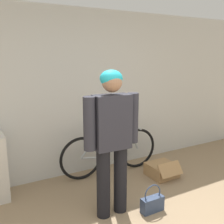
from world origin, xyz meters
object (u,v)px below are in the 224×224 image
object	(u,v)px
person	(112,134)
cardboard_box	(162,170)
bicycle	(111,152)
handbag	(152,203)

from	to	relation	value
person	cardboard_box	distance (m)	1.58
person	bicycle	distance (m)	1.30
bicycle	person	bearing A→B (deg)	-115.53
bicycle	cardboard_box	bearing A→B (deg)	-34.45
handbag	cardboard_box	world-z (taller)	handbag
bicycle	cardboard_box	distance (m)	0.87
bicycle	handbag	xyz separation A→B (m)	(-0.08, -1.21, -0.25)
handbag	cardboard_box	xyz separation A→B (m)	(0.74, 0.71, -0.01)
person	handbag	xyz separation A→B (m)	(0.45, -0.22, -0.90)
person	cardboard_box	size ratio (longest dim) A/B	3.64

